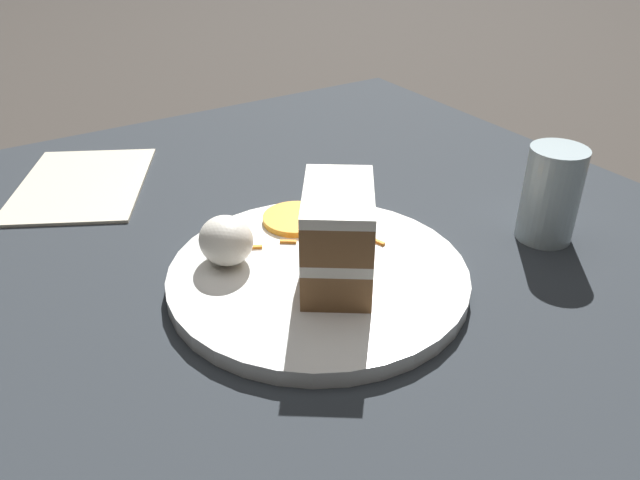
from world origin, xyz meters
TOP-DOWN VIEW (x-y plane):
  - ground_plane at (0.00, 0.00)m, footprint 6.00×6.00m
  - dining_table at (0.00, 0.00)m, footprint 1.06×0.96m
  - plate at (0.01, 0.00)m, footprint 0.29×0.29m
  - cake_slice at (0.03, 0.01)m, footprint 0.13×0.11m
  - cream_dollop at (-0.05, -0.07)m, footprint 0.06×0.05m
  - orange_garnish at (-0.08, 0.03)m, footprint 0.07×0.07m
  - carrot_shreds_scatter at (-0.04, 0.04)m, footprint 0.08×0.13m
  - drinking_glass at (0.07, 0.26)m, footprint 0.06×0.06m
  - menu_card at (-0.34, -0.14)m, footprint 0.26×0.24m

SIDE VIEW (x-z plane):
  - ground_plane at x=0.00m, z-range 0.00..0.00m
  - dining_table at x=0.00m, z-range 0.00..0.03m
  - menu_card at x=-0.34m, z-range 0.03..0.04m
  - plate at x=0.01m, z-range 0.03..0.05m
  - carrot_shreds_scatter at x=-0.04m, z-range 0.05..0.05m
  - orange_garnish at x=-0.08m, z-range 0.05..0.06m
  - cream_dollop at x=-0.05m, z-range 0.05..0.10m
  - drinking_glass at x=0.07m, z-range 0.03..0.13m
  - cake_slice at x=0.03m, z-range 0.05..0.14m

